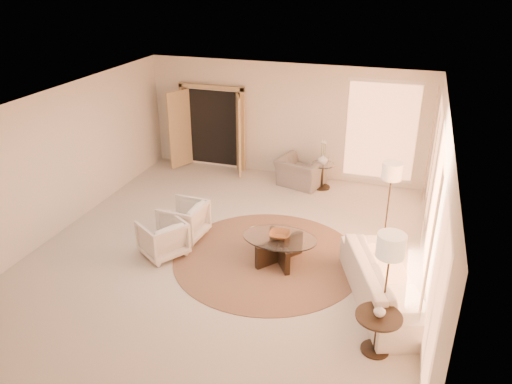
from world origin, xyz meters
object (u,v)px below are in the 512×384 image
(side_vase, at_px, (323,159))
(floor_lamp_far, at_px, (390,250))
(armchair_left, at_px, (184,218))
(accent_chair, at_px, (301,168))
(coffee_table, at_px, (279,246))
(sofa, at_px, (387,282))
(armchair_right, at_px, (163,236))
(floor_lamp_near, at_px, (392,175))
(side_table, at_px, (322,173))
(bowl, at_px, (280,235))
(end_table, at_px, (378,327))
(end_vase, at_px, (380,311))

(side_vase, bearing_deg, floor_lamp_far, -69.31)
(armchair_left, bearing_deg, side_vase, 150.35)
(accent_chair, bearing_deg, coffee_table, 112.85)
(sofa, xyz_separation_m, armchair_left, (-3.93, 0.89, 0.04))
(armchair_right, bearing_deg, floor_lamp_near, 150.33)
(side_table, relative_size, bowl, 1.61)
(armchair_left, relative_size, side_vase, 3.37)
(end_table, bearing_deg, sofa, 88.45)
(side_table, bearing_deg, accent_chair, -180.00)
(end_table, bearing_deg, armchair_left, 151.77)
(end_vase, bearing_deg, bowl, 136.21)
(coffee_table, bearing_deg, armchair_left, 171.93)
(accent_chair, relative_size, coffee_table, 0.74)
(coffee_table, height_order, side_table, side_table)
(end_table, relative_size, end_vase, 3.72)
(armchair_left, xyz_separation_m, side_table, (2.11, 3.15, -0.03))
(sofa, xyz_separation_m, floor_lamp_far, (0.00, -0.76, 1.02))
(bowl, bearing_deg, coffee_table, 0.00)
(coffee_table, distance_m, floor_lamp_near, 2.50)
(armchair_left, relative_size, end_vase, 4.70)
(armchair_left, relative_size, bowl, 2.10)
(sofa, relative_size, side_table, 3.97)
(accent_chair, bearing_deg, bowl, 112.85)
(end_vase, relative_size, side_vase, 0.72)
(sofa, bearing_deg, accent_chair, 8.85)
(end_table, relative_size, bowl, 1.66)
(bowl, bearing_deg, floor_lamp_far, -35.59)
(floor_lamp_near, distance_m, side_vase, 2.62)
(coffee_table, relative_size, side_vase, 5.89)
(armchair_left, bearing_deg, armchair_right, -2.15)
(floor_lamp_near, bearing_deg, side_table, 129.92)
(end_table, height_order, floor_lamp_near, floor_lamp_near)
(armchair_left, bearing_deg, floor_lamp_near, 111.84)
(accent_chair, xyz_separation_m, side_table, (0.52, 0.00, -0.08))
(armchair_left, distance_m, side_table, 3.80)
(armchair_right, relative_size, floor_lamp_near, 0.49)
(accent_chair, xyz_separation_m, floor_lamp_near, (2.16, -1.96, 0.88))
(side_vase, bearing_deg, sofa, -65.83)
(accent_chair, xyz_separation_m, bowl, (0.42, -3.44, 0.08))
(armchair_right, xyz_separation_m, side_vase, (2.19, 3.87, 0.35))
(floor_lamp_far, relative_size, end_vase, 9.45)
(coffee_table, bearing_deg, floor_lamp_near, 40.45)
(end_vase, bearing_deg, coffee_table, 136.21)
(armchair_left, distance_m, end_table, 4.42)
(armchair_left, bearing_deg, bowl, 86.07)
(floor_lamp_far, xyz_separation_m, side_vase, (-1.82, 4.81, -0.64))
(end_vase, xyz_separation_m, side_vase, (-1.78, 5.25, 0.05))
(armchair_right, relative_size, side_table, 1.23)
(floor_lamp_near, bearing_deg, end_vase, -87.46)
(end_table, distance_m, bowl, 2.61)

